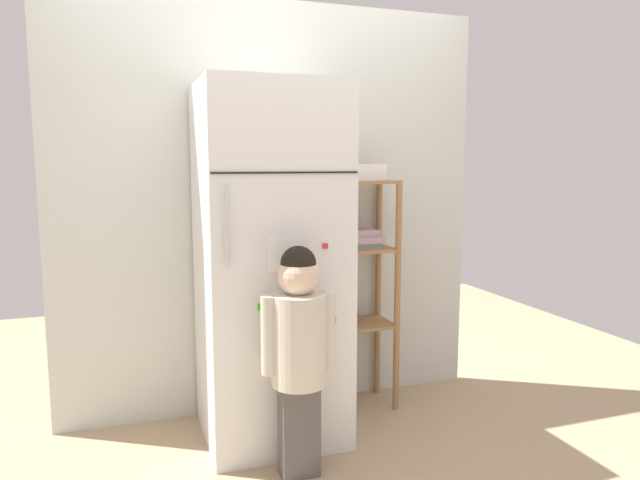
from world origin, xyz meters
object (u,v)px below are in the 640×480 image
Objects in this scene: child_standing at (299,339)px; refrigerator at (270,264)px; pantry_shelf_unit at (361,270)px; fruit_bin at (365,173)px.

refrigerator is at bearing 91.75° from child_standing.
child_standing is (0.01, -0.45, -0.26)m from refrigerator.
fruit_bin reaches higher than pantry_shelf_unit.
fruit_bin is (0.60, 0.19, 0.46)m from refrigerator.
refrigerator is 0.78m from fruit_bin.
refrigerator is 0.52m from child_standing.
refrigerator is at bearing -162.73° from fruit_bin.
refrigerator is 1.37× the size of pantry_shelf_unit.
pantry_shelf_unit is (0.59, 0.18, -0.10)m from refrigerator.
child_standing is 0.87m from pantry_shelf_unit.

